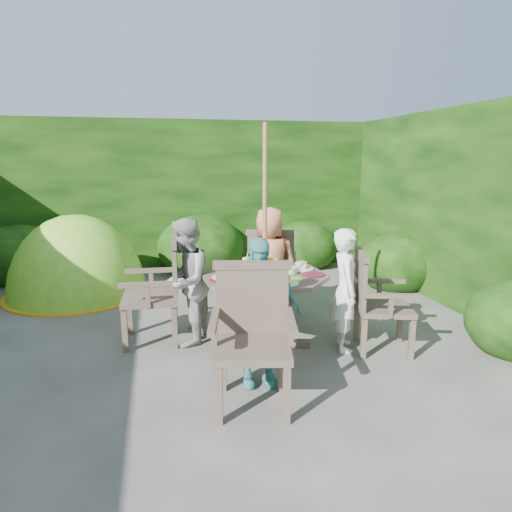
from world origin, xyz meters
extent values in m
plane|color=#4B4742|center=(0.00, 0.00, 0.00)|extent=(60.00, 60.00, 0.00)
cube|color=black|center=(0.00, 4.00, 1.25)|extent=(9.00, 1.00, 2.50)
cylinder|color=#44352C|center=(0.92, 0.09, 0.35)|extent=(0.12, 0.12, 0.71)
cube|color=#44352C|center=(0.92, 0.09, 0.03)|extent=(0.92, 0.38, 0.06)
cube|color=#44352C|center=(0.92, 0.09, 0.03)|extent=(0.38, 0.92, 0.06)
cylinder|color=#44352C|center=(0.92, 0.09, 0.73)|extent=(1.62, 1.62, 0.04)
cylinder|color=#57B11E|center=(0.65, -0.02, 0.75)|extent=(0.29, 0.29, 0.00)
cylinder|color=#57B11E|center=(1.08, -0.16, 0.75)|extent=(0.29, 0.29, 0.00)
cylinder|color=#57B11E|center=(0.76, 0.33, 0.75)|extent=(0.29, 0.29, 0.00)
cylinder|color=#57B11E|center=(1.20, 0.20, 0.75)|extent=(0.29, 0.29, 0.00)
cylinder|color=#57B11E|center=(0.92, 0.09, 0.75)|extent=(0.29, 0.29, 0.00)
cylinder|color=white|center=(1.33, 0.18, 0.76)|extent=(0.26, 0.26, 0.01)
cylinder|color=white|center=(0.83, 0.49, 0.76)|extent=(0.26, 0.26, 0.01)
cylinder|color=white|center=(0.52, 0.00, 0.76)|extent=(0.26, 0.26, 0.01)
cylinder|color=white|center=(1.01, -0.32, 0.76)|extent=(0.26, 0.26, 0.01)
cylinder|color=#B90C2C|center=(1.38, -0.06, 0.76)|extent=(0.23, 0.23, 0.01)
cylinder|color=#B90C2C|center=(1.20, 0.48, 0.76)|extent=(0.23, 0.23, 0.01)
cylinder|color=#B90C2C|center=(0.64, 0.47, 0.76)|extent=(0.23, 0.23, 0.01)
cylinder|color=#B90C2C|center=(0.47, -0.06, 0.76)|extent=(0.23, 0.23, 0.01)
cylinder|color=#B90C2C|center=(0.93, -0.39, 0.76)|extent=(0.23, 0.23, 0.01)
cylinder|color=green|center=(1.16, 0.07, 0.79)|extent=(0.19, 0.19, 0.06)
cylinder|color=#905B39|center=(0.92, 0.09, 1.10)|extent=(0.06, 0.06, 2.20)
cube|color=#44352C|center=(2.05, -0.27, 0.44)|extent=(0.63, 0.65, 0.05)
cube|color=#44352C|center=(2.20, -0.55, 0.21)|extent=(0.06, 0.06, 0.43)
cube|color=#44352C|center=(2.32, -0.12, 0.21)|extent=(0.06, 0.06, 0.43)
cube|color=#44352C|center=(1.77, -0.42, 0.21)|extent=(0.06, 0.06, 0.43)
cube|color=#44352C|center=(1.89, 0.00, 0.21)|extent=(0.06, 0.06, 0.43)
cube|color=#44352C|center=(1.81, -0.21, 0.71)|extent=(0.18, 0.52, 0.51)
cube|color=#44352C|center=(1.97, -0.53, 0.64)|extent=(0.50, 0.19, 0.04)
cube|color=#44352C|center=(2.12, -0.02, 0.64)|extent=(0.50, 0.19, 0.04)
cube|color=#44352C|center=(-0.20, 0.44, 0.47)|extent=(0.57, 0.60, 0.05)
cube|color=#44352C|center=(-0.43, 0.70, 0.23)|extent=(0.06, 0.06, 0.46)
cube|color=#44352C|center=(-0.45, 0.22, 0.23)|extent=(0.06, 0.06, 0.46)
cube|color=#44352C|center=(0.05, 0.67, 0.23)|extent=(0.06, 0.06, 0.46)
cube|color=#44352C|center=(0.03, 0.19, 0.23)|extent=(0.06, 0.06, 0.46)
cube|color=#44352C|center=(0.06, 0.43, 0.77)|extent=(0.07, 0.57, 0.55)
cube|color=#44352C|center=(-0.19, 0.73, 0.69)|extent=(0.55, 0.08, 0.04)
cube|color=#44352C|center=(-0.21, 0.16, 0.69)|extent=(0.55, 0.08, 0.04)
cube|color=#44352C|center=(1.28, 1.21, 0.46)|extent=(0.68, 0.67, 0.05)
cube|color=#44352C|center=(1.57, 1.37, 0.22)|extent=(0.07, 0.07, 0.45)
cube|color=#44352C|center=(1.13, 1.50, 0.22)|extent=(0.07, 0.07, 0.45)
cube|color=#44352C|center=(1.44, 0.92, 0.22)|extent=(0.07, 0.07, 0.45)
cube|color=#44352C|center=(0.99, 1.05, 0.22)|extent=(0.07, 0.07, 0.45)
cube|color=#44352C|center=(1.21, 0.97, 0.74)|extent=(0.54, 0.20, 0.53)
cube|color=#44352C|center=(1.55, 1.13, 0.67)|extent=(0.21, 0.52, 0.04)
cube|color=#44352C|center=(1.02, 1.29, 0.67)|extent=(0.21, 0.52, 0.04)
cube|color=#44352C|center=(0.56, -1.04, 0.47)|extent=(0.67, 0.65, 0.05)
cube|color=#44352C|center=(0.28, -1.23, 0.23)|extent=(0.06, 0.06, 0.46)
cube|color=#44352C|center=(0.75, -1.32, 0.23)|extent=(0.06, 0.06, 0.46)
cube|color=#44352C|center=(0.38, -0.75, 0.23)|extent=(0.06, 0.06, 0.46)
cube|color=#44352C|center=(0.85, -0.85, 0.23)|extent=(0.06, 0.06, 0.46)
cube|color=#44352C|center=(0.62, -0.78, 0.77)|extent=(0.57, 0.16, 0.55)
cube|color=#44352C|center=(0.28, -0.98, 0.69)|extent=(0.16, 0.55, 0.04)
cube|color=#44352C|center=(0.84, -1.10, 0.69)|extent=(0.16, 0.55, 0.04)
imported|color=white|center=(1.69, -0.16, 0.61)|extent=(0.39, 0.50, 1.22)
imported|color=#9E9D98|center=(0.16, 0.33, 0.65)|extent=(0.67, 0.76, 1.30)
imported|color=#CE7C55|center=(1.17, 0.85, 0.67)|extent=(0.74, 0.57, 1.34)
imported|color=#49AAAA|center=(0.68, -0.68, 0.63)|extent=(0.76, 0.38, 1.26)
ellipsoid|color=#73C024|center=(-1.22, 2.40, 0.00)|extent=(2.17, 2.17, 2.25)
ellipsoid|color=black|center=(-1.34, 1.78, 0.00)|extent=(0.69, 0.45, 0.77)
cylinder|color=orange|center=(-1.22, 2.40, 0.01)|extent=(1.97, 1.97, 0.03)
camera|label=1|loc=(-0.09, -4.18, 1.87)|focal=32.00mm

